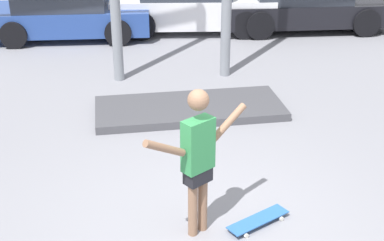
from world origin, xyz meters
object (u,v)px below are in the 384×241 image
at_px(skateboarder, 198,155).
at_px(manual_pad, 190,108).
at_px(parked_car_black, 302,5).
at_px(skateboard, 258,220).
at_px(parked_car_blue, 68,13).
at_px(parked_car_white, 191,5).

bearing_deg(skateboarder, manual_pad, 49.94).
bearing_deg(parked_car_black, skateboarder, -113.15).
relative_size(skateboarder, manual_pad, 0.55).
relative_size(skateboard, parked_car_blue, 0.21).
bearing_deg(parked_car_black, manual_pad, -123.74).
relative_size(skateboarder, parked_car_blue, 0.44).
relative_size(manual_pad, parked_car_black, 0.73).
bearing_deg(skateboard, parked_car_white, 59.53).
relative_size(manual_pad, parked_car_white, 0.76).
height_order(parked_car_blue, parked_car_white, parked_car_white).
xyz_separation_m(manual_pad, parked_car_black, (3.58, 5.07, 0.55)).
distance_m(parked_car_white, parked_car_black, 2.94).
xyz_separation_m(skateboarder, manual_pad, (0.30, 3.39, -0.95)).
xyz_separation_m(skateboarder, parked_car_black, (3.88, 8.46, -0.40)).
relative_size(manual_pad, parked_car_blue, 0.81).
distance_m(skateboarder, parked_car_white, 8.69).
bearing_deg(parked_car_white, parked_car_black, 1.62).
bearing_deg(parked_car_blue, parked_car_black, 2.57).
height_order(skateboarder, manual_pad, skateboarder).
bearing_deg(parked_car_black, parked_car_white, 178.10).
distance_m(manual_pad, parked_car_white, 5.31).
height_order(skateboard, parked_car_blue, parked_car_blue).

